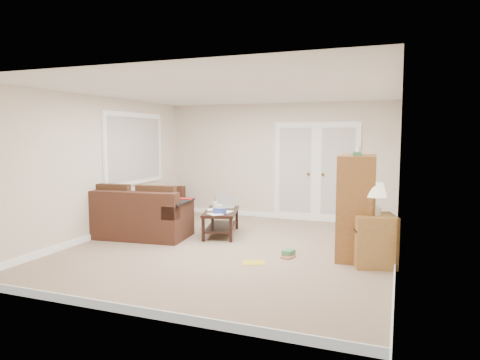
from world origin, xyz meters
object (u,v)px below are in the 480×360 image
at_px(sectional_sofa, 141,211).
at_px(coffee_table, 221,221).
at_px(tv_armoire, 356,206).
at_px(side_cabinet, 374,236).

distance_m(sectional_sofa, coffee_table, 1.69).
bearing_deg(tv_armoire, side_cabinet, -54.22).
xyz_separation_m(sectional_sofa, side_cabinet, (4.40, -0.90, 0.08)).
relative_size(sectional_sofa, side_cabinet, 2.45).
xyz_separation_m(coffee_table, tv_armoire, (2.43, -0.59, 0.52)).
distance_m(sectional_sofa, tv_armoire, 4.18).
relative_size(coffee_table, tv_armoire, 0.75).
distance_m(coffee_table, side_cabinet, 2.88).
relative_size(sectional_sofa, tv_armoire, 1.75).
height_order(tv_armoire, side_cabinet, tv_armoire).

